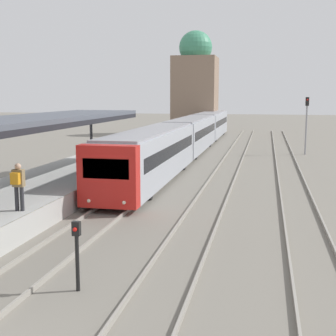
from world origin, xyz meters
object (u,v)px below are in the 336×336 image
object	(u,v)px
person_on_platform	(18,183)
signal_post_near	(77,248)
signal_mast_far	(307,118)
train_near	(191,133)

from	to	relation	value
person_on_platform	signal_post_near	bearing A→B (deg)	-46.08
signal_post_near	signal_mast_far	world-z (taller)	signal_mast_far
signal_post_near	train_near	bearing A→B (deg)	93.52
person_on_platform	signal_post_near	world-z (taller)	person_on_platform
signal_mast_far	train_near	bearing A→B (deg)	-176.89
train_near	signal_post_near	distance (m)	29.48
signal_post_near	signal_mast_far	distance (m)	30.99
person_on_platform	signal_post_near	xyz separation A→B (m)	(3.78, -3.92, -0.78)
train_near	signal_mast_far	size ratio (longest dim) A/B	9.26
person_on_platform	signal_mast_far	bearing A→B (deg)	66.05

